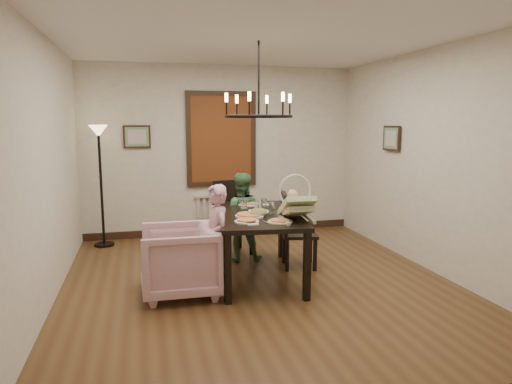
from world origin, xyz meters
name	(u,v)px	position (x,y,z in m)	size (l,w,h in m)	color
room_shell	(251,162)	(0.00, 0.37, 1.40)	(4.51, 5.00, 2.81)	brown
dining_table	(259,220)	(0.05, 0.19, 0.71)	(1.17, 1.82, 0.80)	black
chair_far	(233,217)	(-0.05, 1.27, 0.53)	(0.46, 0.46, 1.05)	black
chair_right	(299,230)	(0.66, 0.44, 0.50)	(0.44, 0.44, 0.99)	black
armchair	(180,260)	(-0.93, -0.14, 0.38)	(0.82, 0.85, 0.77)	beige
elderly_woman	(216,249)	(-0.53, -0.21, 0.51)	(0.37, 0.24, 1.01)	#D193A8
seated_man	(240,224)	(-0.02, 0.92, 0.50)	(0.49, 0.38, 1.00)	#46754A
baby_bouncer	(296,205)	(0.36, -0.29, 0.98)	(0.39, 0.54, 0.35)	#BFCD8D
salad_bowl	(259,213)	(0.01, 0.04, 0.83)	(0.28, 0.28, 0.07)	white
pizza_platter	(250,215)	(-0.11, 0.00, 0.82)	(0.33, 0.33, 0.04)	tan
drinking_glass	(272,208)	(0.20, 0.15, 0.87)	(0.07, 0.07, 0.13)	silver
window_blinds	(221,139)	(0.00, 2.46, 1.60)	(1.00, 0.03, 1.40)	maroon
radiator	(222,213)	(0.00, 2.48, 0.35)	(0.92, 0.12, 0.62)	silver
picture_back	(137,137)	(-1.35, 2.47, 1.65)	(0.42, 0.03, 0.36)	black
picture_right	(391,138)	(2.21, 0.90, 1.65)	(0.42, 0.03, 0.36)	black
floor_lamp	(101,188)	(-1.90, 2.15, 0.90)	(0.30, 0.30, 1.80)	black
chandelier	(259,116)	(0.05, 0.19, 1.95)	(0.80, 0.80, 0.04)	black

